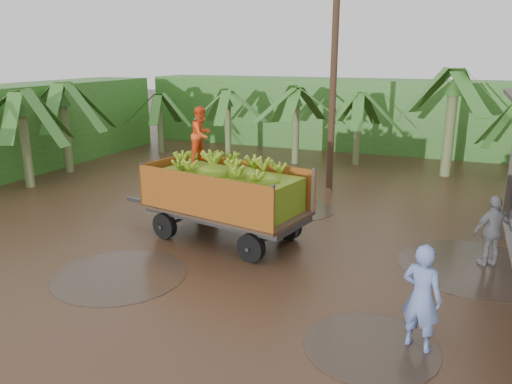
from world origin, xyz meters
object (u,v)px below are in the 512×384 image
at_px(man_grey, 493,231).
at_px(utility_pole, 333,86).
at_px(man_blue, 421,297).
at_px(banana_trailer, 225,192).

relative_size(man_grey, utility_pole, 0.23).
xyz_separation_m(man_blue, utility_pole, (-3.94, 9.39, 2.84)).
distance_m(man_blue, utility_pole, 10.57).
relative_size(banana_trailer, man_grey, 3.54).
distance_m(banana_trailer, man_blue, 6.35).
xyz_separation_m(banana_trailer, utility_pole, (1.36, 5.92, 2.48)).
height_order(banana_trailer, utility_pole, utility_pole).
distance_m(banana_trailer, utility_pole, 6.56).
bearing_deg(banana_trailer, utility_pole, 88.51).
relative_size(man_blue, utility_pole, 0.25).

